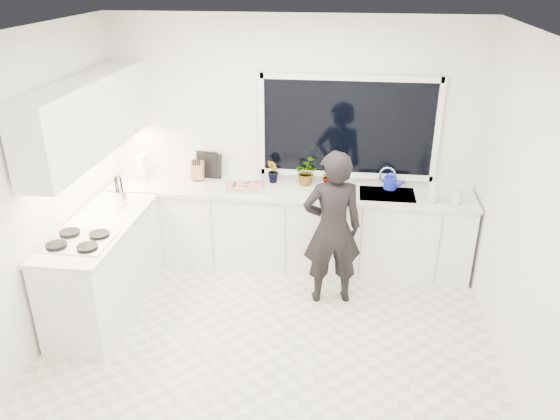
# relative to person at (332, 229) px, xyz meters

# --- Properties ---
(floor) EXTENTS (4.00, 3.50, 0.02)m
(floor) POSITION_rel_person_xyz_m (-0.50, -0.79, -0.81)
(floor) COLOR beige
(floor) RESTS_ON ground
(wall_back) EXTENTS (4.00, 0.02, 2.70)m
(wall_back) POSITION_rel_person_xyz_m (-0.50, 0.97, 0.55)
(wall_back) COLOR white
(wall_back) RESTS_ON ground
(wall_left) EXTENTS (0.02, 3.50, 2.70)m
(wall_left) POSITION_rel_person_xyz_m (-2.51, -0.79, 0.55)
(wall_left) COLOR white
(wall_left) RESTS_ON ground
(wall_right) EXTENTS (0.02, 3.50, 2.70)m
(wall_right) POSITION_rel_person_xyz_m (1.51, -0.79, 0.55)
(wall_right) COLOR white
(wall_right) RESTS_ON ground
(ceiling) EXTENTS (4.00, 3.50, 0.02)m
(ceiling) POSITION_rel_person_xyz_m (-0.50, -0.79, 1.91)
(ceiling) COLOR white
(ceiling) RESTS_ON wall_back
(window) EXTENTS (1.80, 0.02, 1.00)m
(window) POSITION_rel_person_xyz_m (0.10, 0.93, 0.75)
(window) COLOR black
(window) RESTS_ON wall_back
(base_cabinets_back) EXTENTS (3.92, 0.58, 0.88)m
(base_cabinets_back) POSITION_rel_person_xyz_m (-0.50, 0.66, -0.36)
(base_cabinets_back) COLOR white
(base_cabinets_back) RESTS_ON floor
(base_cabinets_left) EXTENTS (0.58, 1.60, 0.88)m
(base_cabinets_left) POSITION_rel_person_xyz_m (-2.17, -0.44, -0.36)
(base_cabinets_left) COLOR white
(base_cabinets_left) RESTS_ON floor
(countertop_back) EXTENTS (3.94, 0.62, 0.04)m
(countertop_back) POSITION_rel_person_xyz_m (-0.50, 0.65, 0.10)
(countertop_back) COLOR silver
(countertop_back) RESTS_ON base_cabinets_back
(countertop_left) EXTENTS (0.62, 1.60, 0.04)m
(countertop_left) POSITION_rel_person_xyz_m (-2.17, -0.44, 0.10)
(countertop_left) COLOR silver
(countertop_left) RESTS_ON base_cabinets_left
(upper_cabinets) EXTENTS (0.34, 2.10, 0.70)m
(upper_cabinets) POSITION_rel_person_xyz_m (-2.29, -0.09, 1.05)
(upper_cabinets) COLOR white
(upper_cabinets) RESTS_ON wall_left
(sink) EXTENTS (0.58, 0.42, 0.14)m
(sink) POSITION_rel_person_xyz_m (0.55, 0.66, 0.07)
(sink) COLOR silver
(sink) RESTS_ON countertop_back
(faucet) EXTENTS (0.03, 0.03, 0.22)m
(faucet) POSITION_rel_person_xyz_m (0.55, 0.86, 0.23)
(faucet) COLOR silver
(faucet) RESTS_ON countertop_back
(stovetop) EXTENTS (0.56, 0.48, 0.03)m
(stovetop) POSITION_rel_person_xyz_m (-2.19, -0.79, 0.14)
(stovetop) COLOR black
(stovetop) RESTS_ON countertop_left
(person) EXTENTS (0.65, 0.49, 1.60)m
(person) POSITION_rel_person_xyz_m (0.00, 0.00, 0.00)
(person) COLOR black
(person) RESTS_ON floor
(pizza_tray) EXTENTS (0.47, 0.39, 0.03)m
(pizza_tray) POSITION_rel_person_xyz_m (-0.98, 0.63, 0.14)
(pizza_tray) COLOR silver
(pizza_tray) RESTS_ON countertop_back
(pizza) EXTENTS (0.43, 0.35, 0.01)m
(pizza) POSITION_rel_person_xyz_m (-0.98, 0.63, 0.15)
(pizza) COLOR red
(pizza) RESTS_ON pizza_tray
(watering_can) EXTENTS (0.16, 0.16, 0.13)m
(watering_can) POSITION_rel_person_xyz_m (0.58, 0.82, 0.19)
(watering_can) COLOR #1323B7
(watering_can) RESTS_ON countertop_back
(paper_towel_roll) EXTENTS (0.11, 0.11, 0.26)m
(paper_towel_roll) POSITION_rel_person_xyz_m (-2.18, 0.76, 0.25)
(paper_towel_roll) COLOR white
(paper_towel_roll) RESTS_ON countertop_back
(knife_block) EXTENTS (0.13, 0.10, 0.22)m
(knife_block) POSITION_rel_person_xyz_m (-1.55, 0.80, 0.23)
(knife_block) COLOR #916643
(knife_block) RESTS_ON countertop_back
(utensil_crock) EXTENTS (0.16, 0.16, 0.16)m
(utensil_crock) POSITION_rel_person_xyz_m (-2.13, 0.01, 0.20)
(utensil_crock) COLOR silver
(utensil_crock) RESTS_ON countertop_left
(picture_frame_large) EXTENTS (0.22, 0.05, 0.28)m
(picture_frame_large) POSITION_rel_person_xyz_m (-1.40, 0.90, 0.26)
(picture_frame_large) COLOR black
(picture_frame_large) RESTS_ON countertop_back
(picture_frame_small) EXTENTS (0.25, 0.05, 0.30)m
(picture_frame_small) POSITION_rel_person_xyz_m (-1.47, 0.90, 0.27)
(picture_frame_small) COLOR black
(picture_frame_small) RESTS_ON countertop_back
(herb_plants) EXTENTS (0.74, 0.33, 0.32)m
(herb_plants) POSITION_rel_person_xyz_m (-0.35, 0.82, 0.27)
(herb_plants) COLOR #26662D
(herb_plants) RESTS_ON countertop_back
(soap_bottles) EXTENTS (0.37, 0.13, 0.28)m
(soap_bottles) POSITION_rel_person_xyz_m (1.06, 0.51, 0.25)
(soap_bottles) COLOR #D8BF66
(soap_bottles) RESTS_ON countertop_back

